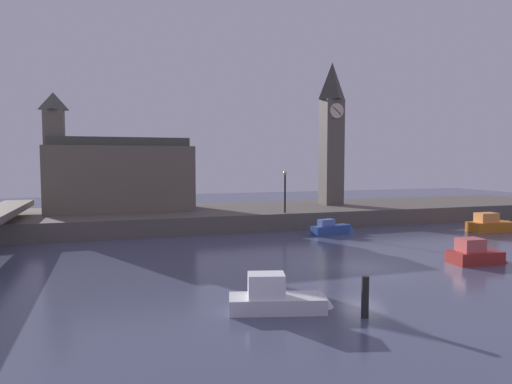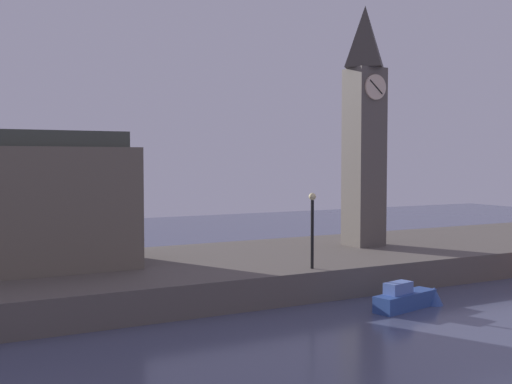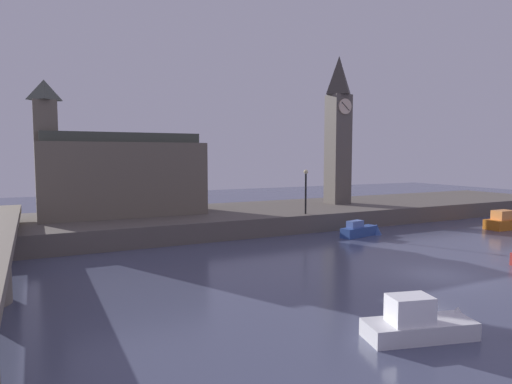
# 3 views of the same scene
# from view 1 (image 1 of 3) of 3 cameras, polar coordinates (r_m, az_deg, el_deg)

# --- Properties ---
(ground_plane) EXTENTS (120.00, 120.00, 0.00)m
(ground_plane) POSITION_cam_1_polar(r_m,az_deg,el_deg) (27.21, 13.08, -9.25)
(ground_plane) COLOR #474C66
(far_embankment) EXTENTS (70.00, 12.00, 1.50)m
(far_embankment) POSITION_cam_1_polar(r_m,az_deg,el_deg) (45.16, -0.06, -2.90)
(far_embankment) COLOR #5B544C
(far_embankment) RESTS_ON ground
(clock_tower) EXTENTS (2.21, 2.26, 14.86)m
(clock_tower) POSITION_cam_1_polar(r_m,az_deg,el_deg) (48.66, 9.49, 7.53)
(clock_tower) COLOR #5B544C
(clock_tower) RESTS_ON far_embankment
(parliament_hall) EXTENTS (13.10, 5.62, 10.71)m
(parliament_hall) POSITION_cam_1_polar(r_m,az_deg,el_deg) (44.20, -17.06, 2.13)
(parliament_hall) COLOR #6B6051
(parliament_hall) RESTS_ON far_embankment
(streetlamp) EXTENTS (0.36, 0.36, 3.74)m
(streetlamp) POSITION_cam_1_polar(r_m,az_deg,el_deg) (40.53, 3.67, 0.69)
(streetlamp) COLOR black
(streetlamp) RESTS_ON far_embankment
(mooring_post_left) EXTENTS (0.30, 0.30, 1.66)m
(mooring_post_left) POSITION_cam_1_polar(r_m,az_deg,el_deg) (18.77, 13.56, -12.71)
(mooring_post_left) COLOR #242424
(mooring_post_left) RESTS_ON ground
(boat_ferry_white) EXTENTS (4.84, 2.39, 1.75)m
(boat_ferry_white) POSITION_cam_1_polar(r_m,az_deg,el_deg) (19.27, 3.76, -13.19)
(boat_ferry_white) COLOR silver
(boat_ferry_white) RESTS_ON ground
(boat_dinghy_red) EXTENTS (3.81, 1.74, 1.53)m
(boat_dinghy_red) POSITION_cam_1_polar(r_m,az_deg,el_deg) (30.70, 26.22, -7.03)
(boat_dinghy_red) COLOR maroon
(boat_dinghy_red) RESTS_ON ground
(boat_tour_blue) EXTENTS (4.15, 1.73, 1.32)m
(boat_tour_blue) POSITION_cam_1_polar(r_m,az_deg,el_deg) (38.61, 9.74, -4.57)
(boat_tour_blue) COLOR #2D4C93
(boat_tour_blue) RESTS_ON ground
(boat_patrol_orange) EXTENTS (4.70, 1.69, 1.68)m
(boat_patrol_orange) POSITION_cam_1_polar(r_m,az_deg,el_deg) (44.68, 27.72, -3.66)
(boat_patrol_orange) COLOR orange
(boat_patrol_orange) RESTS_ON ground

